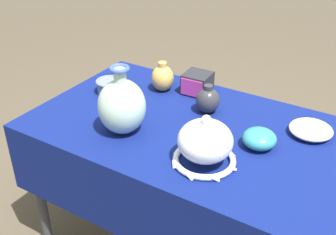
% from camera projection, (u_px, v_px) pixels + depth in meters
% --- Properties ---
extents(display_table, '(1.34, 0.79, 0.69)m').
position_uv_depth(display_table, '(191.00, 143.00, 1.72)').
color(display_table, '#38383D').
rests_on(display_table, ground_plane).
extents(vase_tall_bulbous, '(0.19, 0.19, 0.28)m').
position_uv_depth(vase_tall_bulbous, '(122.00, 106.00, 1.62)').
color(vase_tall_bulbous, '#A8CCB7').
rests_on(vase_tall_bulbous, display_table).
extents(vase_dome_bell, '(0.24, 0.24, 0.20)m').
position_uv_depth(vase_dome_bell, '(205.00, 144.00, 1.46)').
color(vase_dome_bell, white).
rests_on(vase_dome_bell, display_table).
extents(mosaic_tile_box, '(0.12, 0.13, 0.09)m').
position_uv_depth(mosaic_tile_box, '(197.00, 83.00, 1.95)').
color(mosaic_tile_box, '#232328').
rests_on(mosaic_tile_box, display_table).
extents(cup_wide_slate, '(0.12, 0.12, 0.06)m').
position_uv_depth(cup_wide_slate, '(109.00, 86.00, 1.95)').
color(cup_wide_slate, slate).
rests_on(cup_wide_slate, display_table).
extents(jar_round_charcoal, '(0.10, 0.10, 0.13)m').
position_uv_depth(jar_round_charcoal, '(208.00, 100.00, 1.78)').
color(jar_round_charcoal, '#2D2D33').
rests_on(jar_round_charcoal, display_table).
extents(jar_round_ochre, '(0.11, 0.11, 0.14)m').
position_uv_depth(jar_round_ochre, '(163.00, 78.00, 1.96)').
color(jar_round_ochre, gold).
rests_on(jar_round_ochre, display_table).
extents(bowl_shallow_ivory, '(0.17, 0.17, 0.05)m').
position_uv_depth(bowl_shallow_ivory, '(311.00, 129.00, 1.64)').
color(bowl_shallow_ivory, white).
rests_on(bowl_shallow_ivory, display_table).
extents(bowl_shallow_teal, '(0.13, 0.13, 0.07)m').
position_uv_depth(bowl_shallow_teal, '(259.00, 139.00, 1.56)').
color(bowl_shallow_teal, teal).
rests_on(bowl_shallow_teal, display_table).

